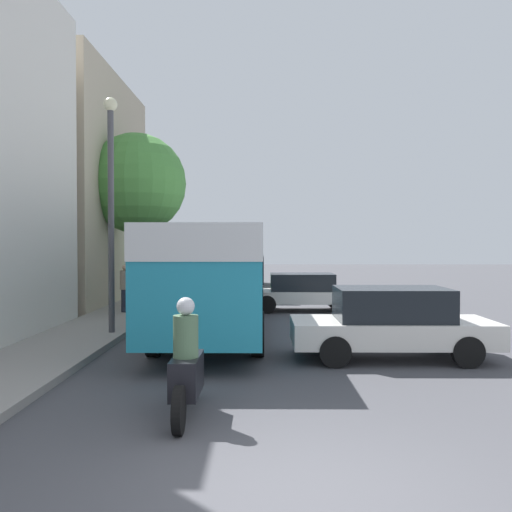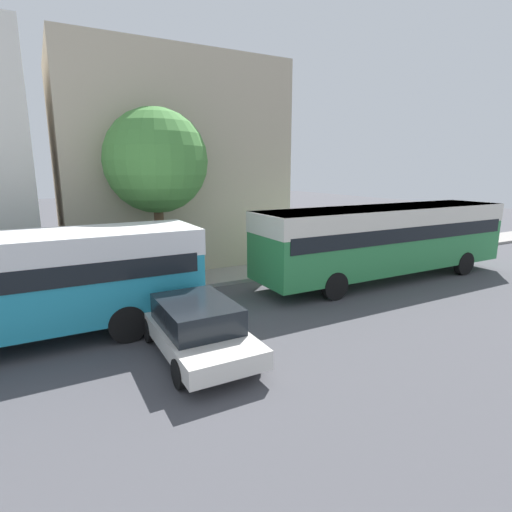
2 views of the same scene
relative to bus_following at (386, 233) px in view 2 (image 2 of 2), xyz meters
The scene contains 5 objects.
building_far_terrace 10.61m from the bus_following, 139.44° to the right, with size 6.77×9.77×9.26m.
bus_following is the anchor object (origin of this frame).
car_crossing 9.75m from the bus_following, 72.76° to the right, with size 4.19×1.93×1.37m.
pedestrian_near_curb 11.43m from the bus_following, 106.60° to the right, with size 0.34×0.34×1.61m.
street_tree 9.47m from the bus_following, 112.24° to the right, with size 3.82×3.82×6.54m.
Camera 2 is at (9.81, 12.29, 4.48)m, focal length 28.00 mm.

